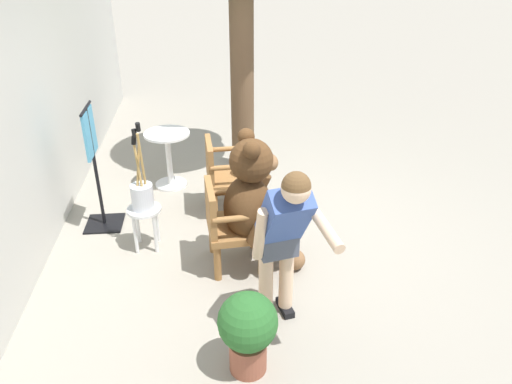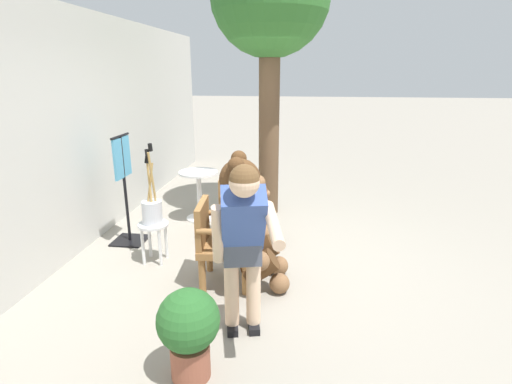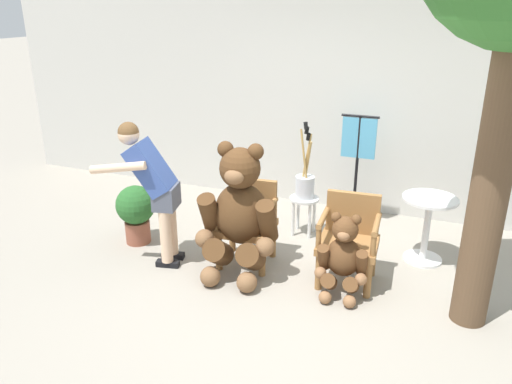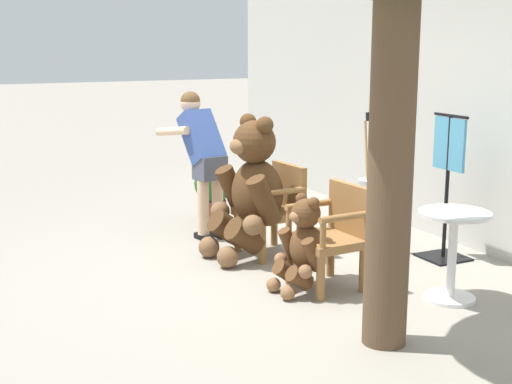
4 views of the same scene
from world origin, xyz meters
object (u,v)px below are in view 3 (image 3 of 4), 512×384
at_px(wooden_chair_left, 248,220).
at_px(round_side_table, 427,222).
at_px(white_stool, 304,206).
at_px(potted_plant, 136,210).
at_px(brush_bucket, 305,183).
at_px(teddy_bear_large, 239,212).
at_px(wooden_chair_right, 349,237).
at_px(teddy_bear_small, 343,256).
at_px(person_visitor, 153,182).
at_px(clothing_display_stand, 357,168).

xyz_separation_m(wooden_chair_left, round_side_table, (1.74, 0.68, -0.01)).
relative_size(white_stool, potted_plant, 0.68).
bearing_deg(brush_bucket, white_stool, 109.74).
height_order(teddy_bear_large, white_stool, teddy_bear_large).
distance_m(wooden_chair_right, brush_bucket, 1.10).
distance_m(wooden_chair_right, teddy_bear_large, 1.10).
distance_m(teddy_bear_small, brush_bucket, 1.35).
distance_m(wooden_chair_right, teddy_bear_small, 0.29).
relative_size(person_visitor, potted_plant, 2.21).
height_order(wooden_chair_right, potted_plant, wooden_chair_right).
xyz_separation_m(teddy_bear_large, person_visitor, (-0.89, -0.13, 0.24)).
relative_size(wooden_chair_right, white_stool, 1.87).
relative_size(wooden_chair_right, brush_bucket, 0.95).
height_order(teddy_bear_large, brush_bucket, brush_bucket).
height_order(teddy_bear_large, clothing_display_stand, clothing_display_stand).
relative_size(person_visitor, white_stool, 3.27).
xyz_separation_m(teddy_bear_small, brush_bucket, (-0.70, 1.12, 0.24)).
bearing_deg(wooden_chair_right, white_stool, 129.83).
distance_m(person_visitor, potted_plant, 0.75).
relative_size(teddy_bear_large, potted_plant, 1.99).
distance_m(wooden_chair_right, potted_plant, 2.40).
xyz_separation_m(wooden_chair_right, teddy_bear_large, (-1.05, -0.25, 0.20)).
bearing_deg(white_stool, teddy_bear_large, -107.81).
xyz_separation_m(wooden_chair_right, person_visitor, (-1.93, -0.38, 0.44)).
distance_m(wooden_chair_left, person_visitor, 1.05).
relative_size(teddy_bear_small, white_stool, 1.76).
bearing_deg(teddy_bear_small, white_stool, 122.13).
xyz_separation_m(teddy_bear_large, clothing_display_stand, (0.84, 1.62, 0.06)).
distance_m(white_stool, round_side_table, 1.39).
relative_size(person_visitor, brush_bucket, 1.66).
xyz_separation_m(wooden_chair_left, white_stool, (0.36, 0.84, -0.11)).
height_order(teddy_bear_small, clothing_display_stand, clothing_display_stand).
bearing_deg(person_visitor, teddy_bear_small, 2.88).
relative_size(round_side_table, clothing_display_stand, 0.53).
xyz_separation_m(teddy_bear_small, white_stool, (-0.70, 1.12, -0.04)).
bearing_deg(brush_bucket, teddy_bear_small, -57.86).
xyz_separation_m(teddy_bear_large, round_side_table, (1.73, 0.93, -0.21)).
height_order(brush_bucket, potted_plant, brush_bucket).
bearing_deg(potted_plant, round_side_table, 13.77).
bearing_deg(clothing_display_stand, brush_bucket, -132.51).
bearing_deg(brush_bucket, wooden_chair_left, -113.44).
bearing_deg(person_visitor, wooden_chair_left, 23.65).
xyz_separation_m(person_visitor, clothing_display_stand, (1.72, 1.75, -0.18)).
bearing_deg(wooden_chair_left, teddy_bear_large, -87.31).
height_order(brush_bucket, round_side_table, brush_bucket).
bearing_deg(potted_plant, teddy_bear_small, -5.04).
distance_m(teddy_bear_large, white_stool, 1.19).
distance_m(teddy_bear_small, white_stool, 1.33).
bearing_deg(wooden_chair_left, white_stool, 66.60).
xyz_separation_m(teddy_bear_small, clothing_display_stand, (-0.22, 1.65, 0.32)).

